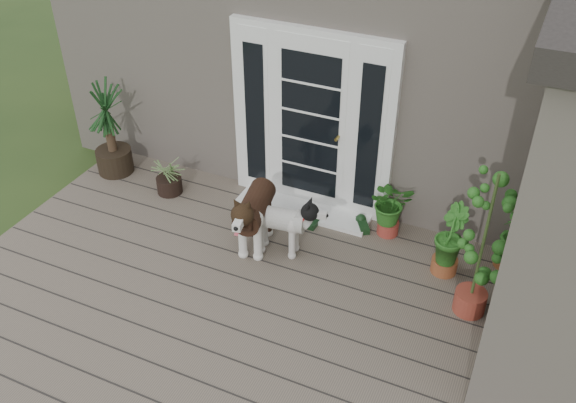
% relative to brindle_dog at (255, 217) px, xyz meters
% --- Properties ---
extents(deck, '(6.20, 4.60, 0.12)m').
position_rel_brindle_dog_xyz_m(deck, '(0.41, -1.19, -0.45)').
color(deck, '#6B5B4C').
rests_on(deck, ground).
extents(house_main, '(7.40, 4.00, 3.10)m').
position_rel_brindle_dog_xyz_m(house_main, '(0.41, 3.06, 1.04)').
color(house_main, '#665E54').
rests_on(house_main, ground).
extents(door_unit, '(1.90, 0.14, 2.15)m').
position_rel_brindle_dog_xyz_m(door_unit, '(0.21, 1.01, 0.69)').
color(door_unit, white).
rests_on(door_unit, deck).
extents(door_step, '(1.60, 0.40, 0.05)m').
position_rel_brindle_dog_xyz_m(door_step, '(0.21, 0.81, -0.36)').
color(door_step, white).
rests_on(door_step, deck).
extents(brindle_dog, '(0.56, 0.98, 0.77)m').
position_rel_brindle_dog_xyz_m(brindle_dog, '(0.00, 0.00, 0.00)').
color(brindle_dog, '#382014').
rests_on(brindle_dog, deck).
extents(white_dog, '(0.80, 0.43, 0.64)m').
position_rel_brindle_dog_xyz_m(white_dog, '(0.26, 0.02, -0.07)').
color(white_dog, white).
rests_on(white_dog, deck).
extents(spider_plant, '(0.66, 0.66, 0.55)m').
position_rel_brindle_dog_xyz_m(spider_plant, '(-1.44, 0.49, -0.11)').
color(spider_plant, '#7C955C').
rests_on(spider_plant, deck).
extents(yucca, '(1.13, 1.13, 1.24)m').
position_rel_brindle_dog_xyz_m(yucca, '(-2.33, 0.61, 0.23)').
color(yucca, '#113316').
rests_on(yucca, deck).
extents(herb_a, '(0.65, 0.65, 0.61)m').
position_rel_brindle_dog_xyz_m(herb_a, '(1.25, 0.81, -0.08)').
color(herb_a, '#205919').
rests_on(herb_a, deck).
extents(herb_b, '(0.48, 0.48, 0.60)m').
position_rel_brindle_dog_xyz_m(herb_b, '(1.97, 0.44, -0.09)').
color(herb_b, '#195017').
rests_on(herb_b, deck).
extents(herb_c, '(0.47, 0.47, 0.53)m').
position_rel_brindle_dog_xyz_m(herb_c, '(2.56, 0.81, -0.12)').
color(herb_c, '#21651D').
rests_on(herb_c, deck).
extents(sapling, '(0.50, 0.50, 1.63)m').
position_rel_brindle_dog_xyz_m(sapling, '(2.32, -0.03, 0.43)').
color(sapling, '#2C651D').
rests_on(sapling, deck).
extents(clog_left, '(0.29, 0.34, 0.09)m').
position_rel_brindle_dog_xyz_m(clog_left, '(0.96, 0.78, -0.34)').
color(clog_left, black).
rests_on(clog_left, deck).
extents(clog_right, '(0.16, 0.30, 0.09)m').
position_rel_brindle_dog_xyz_m(clog_right, '(0.44, 0.62, -0.34)').
color(clog_right, black).
rests_on(clog_right, deck).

